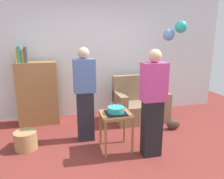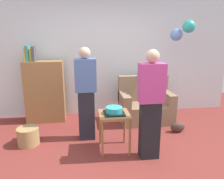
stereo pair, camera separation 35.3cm
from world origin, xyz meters
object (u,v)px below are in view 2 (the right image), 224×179
(handbag, at_px, (178,127))
(balloon_bunch, at_px, (183,31))
(side_table, at_px, (114,119))
(wicker_basket, at_px, (28,136))
(person_blowing_candles, at_px, (86,94))
(person_holding_cake, at_px, (151,105))
(couch, at_px, (145,105))
(bookshelf, at_px, (45,91))
(birthday_cake, at_px, (114,110))

(handbag, xyz_separation_m, balloon_bunch, (0.24, 0.61, 1.81))
(side_table, relative_size, wicker_basket, 1.74)
(person_blowing_candles, relative_size, person_holding_cake, 1.00)
(couch, bearing_deg, bookshelf, 172.23)
(birthday_cake, bearing_deg, person_holding_cake, -29.10)
(couch, height_order, wicker_basket, couch)
(person_holding_cake, relative_size, wicker_basket, 4.53)
(person_holding_cake, distance_m, handbag, 1.33)
(wicker_basket, bearing_deg, bookshelf, 82.54)
(side_table, xyz_separation_m, birthday_cake, (0.00, 0.00, 0.15))
(side_table, bearing_deg, balloon_bunch, 35.23)
(bookshelf, bearing_deg, wicker_basket, -97.46)
(bookshelf, relative_size, side_table, 2.59)
(handbag, bearing_deg, birthday_cake, -159.72)
(couch, distance_m, wicker_basket, 2.41)
(wicker_basket, relative_size, handbag, 1.29)
(couch, height_order, person_blowing_candles, person_blowing_candles)
(person_blowing_candles, bearing_deg, person_holding_cake, -60.11)
(person_blowing_candles, relative_size, wicker_basket, 4.53)
(birthday_cake, relative_size, handbag, 1.14)
(bookshelf, distance_m, birthday_cake, 1.93)
(birthday_cake, distance_m, person_blowing_candles, 0.65)
(bookshelf, xyz_separation_m, balloon_bunch, (2.83, -0.35, 1.23))
(bookshelf, bearing_deg, handbag, -20.36)
(person_blowing_candles, xyz_separation_m, wicker_basket, (-1.00, -0.10, -0.68))
(birthday_cake, relative_size, wicker_basket, 0.89)
(side_table, bearing_deg, person_holding_cake, -29.10)
(bookshelf, distance_m, balloon_bunch, 3.11)
(side_table, height_order, birthday_cake, birthday_cake)
(wicker_basket, bearing_deg, couch, 19.03)
(birthday_cake, height_order, balloon_bunch, balloon_bunch)
(person_blowing_candles, distance_m, person_holding_cake, 1.18)
(handbag, relative_size, balloon_bunch, 0.13)
(handbag, bearing_deg, side_table, -159.72)
(bookshelf, xyz_separation_m, person_blowing_candles, (0.86, -0.98, 0.16))
(birthday_cake, xyz_separation_m, handbag, (1.31, 0.48, -0.57))
(side_table, bearing_deg, couch, 53.68)
(bookshelf, distance_m, person_holding_cake, 2.47)
(side_table, distance_m, person_blowing_candles, 0.70)
(person_holding_cake, bearing_deg, birthday_cake, -18.31)
(side_table, distance_m, handbag, 1.46)
(side_table, relative_size, person_blowing_candles, 0.38)
(birthday_cake, xyz_separation_m, person_holding_cake, (0.49, -0.27, 0.16))
(couch, xyz_separation_m, balloon_bunch, (0.70, -0.06, 1.56))
(couch, distance_m, bookshelf, 2.17)
(side_table, bearing_deg, wicker_basket, 165.36)
(side_table, xyz_separation_m, balloon_bunch, (1.55, 1.09, 1.38))
(handbag, height_order, balloon_bunch, balloon_bunch)
(wicker_basket, bearing_deg, person_holding_cake, -18.64)
(couch, xyz_separation_m, bookshelf, (-2.13, 0.29, 0.33))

